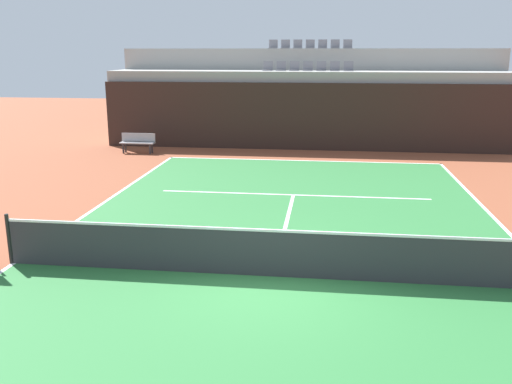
% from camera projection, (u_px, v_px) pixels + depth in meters
% --- Properties ---
extents(ground_plane, '(80.00, 80.00, 0.00)m').
position_uv_depth(ground_plane, '(273.00, 277.00, 10.90)').
color(ground_plane, brown).
extents(court_surface, '(11.00, 24.00, 0.01)m').
position_uv_depth(court_surface, '(273.00, 277.00, 10.90)').
color(court_surface, '#2D7238').
rests_on(court_surface, ground_plane).
extents(baseline_far, '(11.00, 0.10, 0.00)m').
position_uv_depth(baseline_far, '(302.00, 161.00, 22.38)').
color(baseline_far, white).
rests_on(baseline_far, court_surface).
extents(sideline_left, '(0.10, 24.00, 0.00)m').
position_uv_depth(sideline_left, '(14.00, 263.00, 11.57)').
color(sideline_left, white).
rests_on(sideline_left, court_surface).
extents(service_line_far, '(8.26, 0.10, 0.00)m').
position_uv_depth(service_line_far, '(293.00, 195.00, 17.05)').
color(service_line_far, white).
rests_on(service_line_far, court_surface).
extents(centre_service_line, '(0.10, 6.40, 0.00)m').
position_uv_depth(centre_service_line, '(285.00, 227.00, 13.97)').
color(centre_service_line, white).
rests_on(centre_service_line, court_surface).
extents(back_wall, '(18.34, 0.30, 2.96)m').
position_uv_depth(back_wall, '(306.00, 117.00, 24.61)').
color(back_wall, black).
rests_on(back_wall, ground_plane).
extents(stands_tier_lower, '(18.34, 2.40, 3.43)m').
position_uv_depth(stands_tier_lower, '(307.00, 108.00, 25.85)').
color(stands_tier_lower, '#9E9E99').
rests_on(stands_tier_lower, ground_plane).
extents(stands_tier_upper, '(18.34, 2.40, 4.43)m').
position_uv_depth(stands_tier_upper, '(309.00, 94.00, 28.03)').
color(stands_tier_upper, '#9E9E99').
rests_on(stands_tier_upper, ground_plane).
extents(seating_row_lower, '(4.14, 0.44, 0.44)m').
position_uv_depth(seating_row_lower, '(308.00, 68.00, 25.48)').
color(seating_row_lower, slate).
rests_on(seating_row_lower, stands_tier_lower).
extents(seating_row_upper, '(4.14, 0.44, 0.44)m').
position_uv_depth(seating_row_upper, '(310.00, 46.00, 27.54)').
color(seating_row_upper, slate).
rests_on(seating_row_upper, stands_tier_upper).
extents(tennis_net, '(11.08, 0.08, 1.07)m').
position_uv_depth(tennis_net, '(273.00, 252.00, 10.77)').
color(tennis_net, black).
rests_on(tennis_net, court_surface).
extents(player_bench, '(1.50, 0.40, 0.85)m').
position_uv_depth(player_bench, '(138.00, 141.00, 24.02)').
color(player_bench, '#99999E').
rests_on(player_bench, ground_plane).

